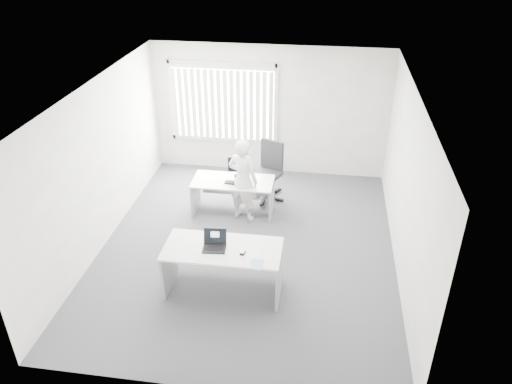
# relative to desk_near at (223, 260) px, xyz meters

# --- Properties ---
(ground) EXTENTS (6.00, 6.00, 0.00)m
(ground) POSITION_rel_desk_near_xyz_m (0.18, 1.16, -0.57)
(ground) COLOR #515159
(ground) RESTS_ON ground
(wall_back) EXTENTS (5.00, 0.02, 2.80)m
(wall_back) POSITION_rel_desk_near_xyz_m (0.18, 4.16, 0.83)
(wall_back) COLOR silver
(wall_back) RESTS_ON ground
(wall_front) EXTENTS (5.00, 0.02, 2.80)m
(wall_front) POSITION_rel_desk_near_xyz_m (0.18, -1.84, 0.83)
(wall_front) COLOR silver
(wall_front) RESTS_ON ground
(wall_left) EXTENTS (0.02, 6.00, 2.80)m
(wall_left) POSITION_rel_desk_near_xyz_m (-2.32, 1.16, 0.83)
(wall_left) COLOR silver
(wall_left) RESTS_ON ground
(wall_right) EXTENTS (0.02, 6.00, 2.80)m
(wall_right) POSITION_rel_desk_near_xyz_m (2.68, 1.16, 0.83)
(wall_right) COLOR silver
(wall_right) RESTS_ON ground
(ceiling) EXTENTS (5.00, 6.00, 0.02)m
(ceiling) POSITION_rel_desk_near_xyz_m (0.18, 1.16, 2.23)
(ceiling) COLOR white
(ceiling) RESTS_ON wall_back
(window) EXTENTS (2.32, 0.06, 1.76)m
(window) POSITION_rel_desk_near_xyz_m (-0.82, 4.12, 0.98)
(window) COLOR beige
(window) RESTS_ON wall_back
(blinds) EXTENTS (2.20, 0.10, 1.50)m
(blinds) POSITION_rel_desk_near_xyz_m (-0.82, 4.06, 0.95)
(blinds) COLOR silver
(blinds) RESTS_ON wall_back
(desk_near) EXTENTS (1.74, 0.82, 0.79)m
(desk_near) POSITION_rel_desk_near_xyz_m (0.00, 0.00, 0.00)
(desk_near) COLOR silver
(desk_near) RESTS_ON ground
(desk_far) EXTENTS (1.52, 0.73, 0.69)m
(desk_far) POSITION_rel_desk_near_xyz_m (-0.28, 2.27, -0.07)
(desk_far) COLOR silver
(desk_far) RESTS_ON ground
(office_chair) EXTENTS (0.88, 0.88, 1.18)m
(office_chair) POSITION_rel_desk_near_xyz_m (0.29, 2.98, -0.21)
(office_chair) COLOR black
(office_chair) RESTS_ON ground
(person) EXTENTS (0.69, 0.57, 1.62)m
(person) POSITION_rel_desk_near_xyz_m (-0.05, 2.10, 0.24)
(person) COLOR silver
(person) RESTS_ON ground
(laptop) EXTENTS (0.36, 0.33, 0.26)m
(laptop) POSITION_rel_desk_near_xyz_m (-0.11, -0.05, 0.35)
(laptop) COLOR black
(laptop) RESTS_ON desk_near
(paper_sheet) EXTENTS (0.32, 0.23, 0.00)m
(paper_sheet) POSITION_rel_desk_near_xyz_m (0.39, -0.07, 0.22)
(paper_sheet) COLOR white
(paper_sheet) RESTS_ON desk_near
(mouse) EXTENTS (0.07, 0.11, 0.04)m
(mouse) POSITION_rel_desk_near_xyz_m (0.32, -0.09, 0.24)
(mouse) COLOR #B8B8BB
(mouse) RESTS_ON paper_sheet
(booklet) EXTENTS (0.18, 0.24, 0.01)m
(booklet) POSITION_rel_desk_near_xyz_m (0.55, -0.32, 0.23)
(booklet) COLOR white
(booklet) RESTS_ON desk_near
(keyboard) EXTENTS (0.43, 0.20, 0.02)m
(keyboard) POSITION_rel_desk_near_xyz_m (-0.20, 2.16, 0.13)
(keyboard) COLOR black
(keyboard) RESTS_ON desk_far
(monitor) EXTENTS (0.42, 0.21, 0.41)m
(monitor) POSITION_rel_desk_near_xyz_m (-0.20, 2.47, 0.33)
(monitor) COLOR black
(monitor) RESTS_ON desk_far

